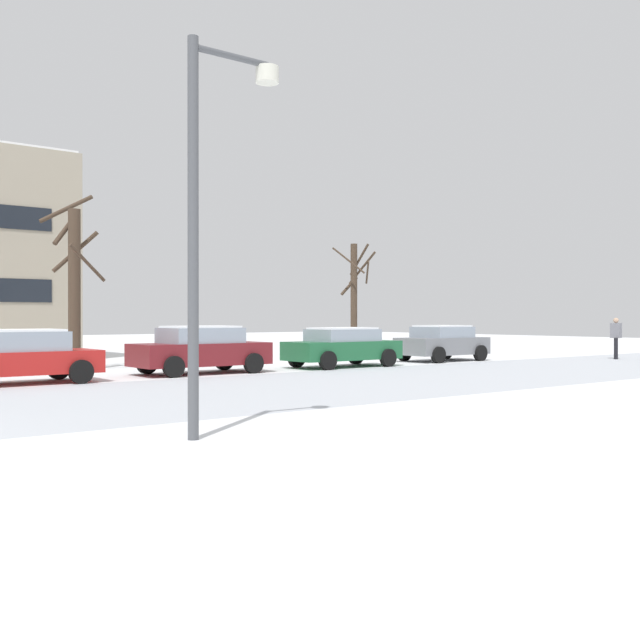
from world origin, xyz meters
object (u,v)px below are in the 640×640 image
street_lamp (209,197)px  parked_car_red (22,356)px  parked_car_maroon (201,349)px  pedestrian_crossing (616,335)px  parked_car_green (343,347)px  parked_car_gray (442,343)px

street_lamp → parked_car_red: bearing=87.8°
parked_car_maroon → pedestrian_crossing: bearing=-11.2°
pedestrian_crossing → parked_car_green: bearing=165.4°
parked_car_green → parked_car_gray: parked_car_gray is taller
parked_car_red → parked_car_maroon: size_ratio=0.92×
parked_car_maroon → parked_car_green: 5.52m
street_lamp → parked_car_red: street_lamp is taller
parked_car_red → pedestrian_crossing: size_ratio=2.25×
street_lamp → pedestrian_crossing: bearing=17.7°
parked_car_green → parked_car_maroon: bearing=176.6°
parked_car_green → parked_car_gray: (5.51, 0.34, 0.02)m
parked_car_green → pedestrian_crossing: pedestrian_crossing is taller
parked_car_red → street_lamp: bearing=-92.2°
parked_car_green → parked_car_red: bearing=180.0°
street_lamp → parked_car_maroon: 12.89m
parked_car_green → pedestrian_crossing: size_ratio=2.44×
street_lamp → parked_car_green: street_lamp is taller
parked_car_gray → parked_car_green: bearing=-176.4°
street_lamp → parked_car_green: (11.43, 10.78, -2.81)m
parked_car_maroon → pedestrian_crossing: pedestrian_crossing is taller
parked_car_red → parked_car_gray: size_ratio=1.03×
parked_car_maroon → pedestrian_crossing: size_ratio=2.45×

